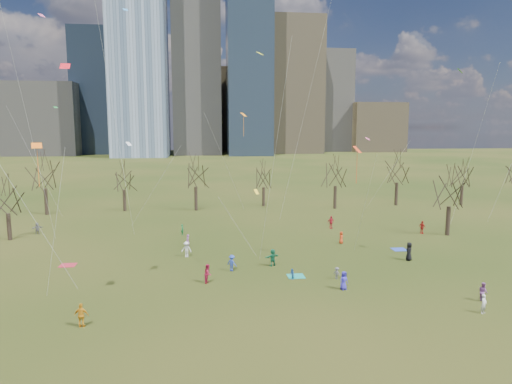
{
  "coord_description": "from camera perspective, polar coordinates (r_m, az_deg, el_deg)",
  "views": [
    {
      "loc": [
        -5.76,
        -37.11,
        14.02
      ],
      "look_at": [
        0.0,
        12.0,
        7.0
      ],
      "focal_mm": 32.0,
      "sensor_mm": 36.0,
      "label": 1
    }
  ],
  "objects": [
    {
      "name": "person_0",
      "position": [
        41.09,
        10.92,
        -10.81
      ],
      "size": [
        0.93,
        0.76,
        1.64
      ],
      "primitive_type": "imported",
      "rotation": [
        0.0,
        0.0,
        0.34
      ],
      "color": "#322AB8",
      "rests_on": "ground"
    },
    {
      "name": "person_3",
      "position": [
        43.77,
        10.07,
        -9.95
      ],
      "size": [
        0.79,
        0.83,
        1.14
      ],
      "primitive_type": "imported",
      "rotation": [
        0.0,
        0.0,
        2.26
      ],
      "color": "#5A5A5E",
      "rests_on": "ground"
    },
    {
      "name": "blanket_navy",
      "position": [
        55.72,
        17.45,
        -6.86
      ],
      "size": [
        1.6,
        1.5,
        0.03
      ],
      "primitive_type": "cube",
      "color": "#2642B4",
      "rests_on": "ground"
    },
    {
      "name": "person_12",
      "position": [
        56.69,
        10.6,
        -5.61
      ],
      "size": [
        0.74,
        0.86,
        1.48
      ],
      "primitive_type": "imported",
      "rotation": [
        0.0,
        0.0,
        1.12
      ],
      "color": "red",
      "rests_on": "ground"
    },
    {
      "name": "person_4",
      "position": [
        35.53,
        -20.99,
        -14.2
      ],
      "size": [
        1.07,
        0.56,
        1.75
      ],
      "primitive_type": "imported",
      "rotation": [
        0.0,
        0.0,
        3.01
      ],
      "color": "orange",
      "rests_on": "ground"
    },
    {
      "name": "person_10",
      "position": [
        64.61,
        9.36,
        -3.75
      ],
      "size": [
        1.12,
        0.69,
        1.79
      ],
      "primitive_type": "imported",
      "rotation": [
        0.0,
        0.0,
        0.26
      ],
      "color": "red",
      "rests_on": "ground"
    },
    {
      "name": "person_16",
      "position": [
        64.56,
        20.06,
        -4.17
      ],
      "size": [
        0.83,
        1.1,
        1.74
      ],
      "primitive_type": "imported",
      "rotation": [
        0.0,
        0.0,
        2.03
      ],
      "color": "#B21E19",
      "rests_on": "ground"
    },
    {
      "name": "blanket_teal",
      "position": [
        44.18,
        5.0,
        -10.44
      ],
      "size": [
        1.6,
        1.5,
        0.03
      ],
      "primitive_type": "cube",
      "color": "#178A7D",
      "rests_on": "ground"
    },
    {
      "name": "person_8",
      "position": [
        43.18,
        4.53,
        -10.19
      ],
      "size": [
        0.42,
        0.52,
        1.0
      ],
      "primitive_type": "imported",
      "rotation": [
        0.0,
        0.0,
        4.81
      ],
      "color": "#255CA1",
      "rests_on": "ground"
    },
    {
      "name": "person_7",
      "position": [
        54.42,
        -8.54,
        -6.08
      ],
      "size": [
        0.48,
        0.63,
        1.58
      ],
      "primitive_type": "imported",
      "rotation": [
        0.0,
        0.0,
        4.9
      ],
      "color": "#A155AA",
      "rests_on": "ground"
    },
    {
      "name": "kites_airborne",
      "position": [
        51.64,
        1.87,
        7.6
      ],
      "size": [
        68.1,
        40.32,
        34.07
      ],
      "color": "orange",
      "rests_on": "ground"
    },
    {
      "name": "person_13",
      "position": [
        60.93,
        -9.18,
        -4.65
      ],
      "size": [
        0.46,
        0.59,
        1.41
      ],
      "primitive_type": "imported",
      "rotation": [
        0.0,
        0.0,
        1.85
      ],
      "color": "#1B7C3D",
      "rests_on": "ground"
    },
    {
      "name": "person_5",
      "position": [
        46.94,
        2.1,
        -8.17
      ],
      "size": [
        1.7,
        1.23,
        1.77
      ],
      "primitive_type": "imported",
      "rotation": [
        0.0,
        0.0,
        3.63
      ],
      "color": "#176A47",
      "rests_on": "ground"
    },
    {
      "name": "downtown_skyline",
      "position": [
        249.04,
        -6.06,
        13.8
      ],
      "size": [
        212.5,
        78.0,
        118.0
      ],
      "color": "slate",
      "rests_on": "ground"
    },
    {
      "name": "person_1",
      "position": [
        39.58,
        26.58,
        -12.4
      ],
      "size": [
        0.65,
        0.6,
        1.5
      ],
      "primitive_type": "imported",
      "rotation": [
        0.0,
        0.0,
        0.57
      ],
      "color": "silver",
      "rests_on": "ground"
    },
    {
      "name": "person_2",
      "position": [
        42.23,
        -6.02,
        -10.1
      ],
      "size": [
        0.88,
        1.01,
        1.75
      ],
      "primitive_type": "imported",
      "rotation": [
        0.0,
        0.0,
        1.28
      ],
      "color": "#A8183C",
      "rests_on": "ground"
    },
    {
      "name": "bare_tree_row",
      "position": [
        74.97,
        -2.31,
        2.02
      ],
      "size": [
        113.04,
        29.8,
        9.5
      ],
      "color": "black",
      "rests_on": "ground"
    },
    {
      "name": "person_9",
      "position": [
        50.62,
        -8.68,
        -7.08
      ],
      "size": [
        1.24,
        0.9,
        1.72
      ],
      "primitive_type": "imported",
      "rotation": [
        0.0,
        0.0,
        6.02
      ],
      "color": "silver",
      "rests_on": "ground"
    },
    {
      "name": "person_14",
      "position": [
        42.17,
        26.52,
        -11.09
      ],
      "size": [
        0.6,
        0.77,
        1.57
      ],
      "primitive_type": "imported",
      "rotation": [
        0.0,
        0.0,
        1.57
      ],
      "color": "#8C4C99",
      "rests_on": "ground"
    },
    {
      "name": "blanket_crimson",
      "position": [
        51.1,
        -22.46,
        -8.46
      ],
      "size": [
        1.6,
        1.5,
        0.03
      ],
      "primitive_type": "cube",
      "color": "#AC2233",
      "rests_on": "ground"
    },
    {
      "name": "ground",
      "position": [
        40.09,
        2.04,
        -12.4
      ],
      "size": [
        500.0,
        500.0,
        0.0
      ],
      "primitive_type": "plane",
      "color": "black",
      "rests_on": "ground"
    },
    {
      "name": "person_15",
      "position": [
        45.38,
        -3.04,
        -8.85
      ],
      "size": [
        1.2,
        1.14,
        1.63
      ],
      "primitive_type": "imported",
      "rotation": [
        0.0,
        0.0,
        2.46
      ],
      "color": "#263FA5",
      "rests_on": "ground"
    },
    {
      "name": "person_6",
      "position": [
        51.35,
        18.59,
        -7.06
      ],
      "size": [
        1.04,
        1.15,
        1.97
      ],
      "primitive_type": "imported",
      "rotation": [
        0.0,
        0.0,
        4.15
      ],
      "color": "black",
      "rests_on": "ground"
    },
    {
      "name": "person_11",
      "position": [
        67.28,
        -25.67,
        -4.1
      ],
      "size": [
        1.43,
        1.09,
        1.5
      ],
      "primitive_type": "imported",
      "rotation": [
        0.0,
        0.0,
        0.53
      ],
      "color": "#5E5E63",
      "rests_on": "ground"
    }
  ]
}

